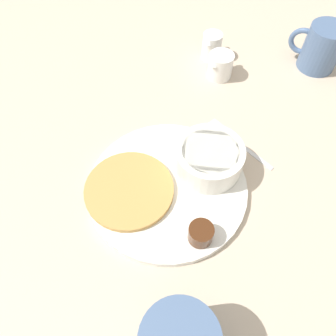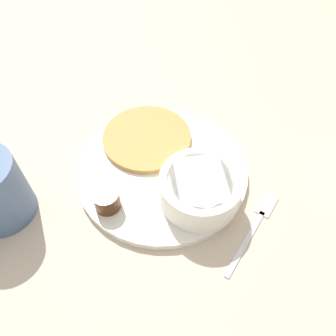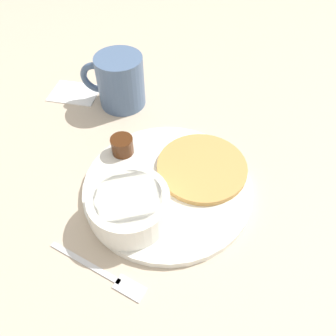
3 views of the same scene
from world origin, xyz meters
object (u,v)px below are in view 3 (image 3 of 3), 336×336
object	(u,v)px
bowl	(129,206)
coffee_mug	(119,81)
plate	(168,187)
fork	(107,275)

from	to	relation	value
bowl	coffee_mug	xyz separation A→B (m)	(-0.08, 0.26, 0.01)
plate	fork	xyz separation A→B (m)	(-0.05, -0.15, -0.00)
coffee_mug	fork	xyz separation A→B (m)	(0.07, -0.34, -0.05)
plate	fork	world-z (taller)	plate
bowl	fork	distance (m)	0.09
plate	bowl	distance (m)	0.08
plate	coffee_mug	distance (m)	0.24
coffee_mug	fork	size ratio (longest dim) A/B	0.86
bowl	coffee_mug	world-z (taller)	coffee_mug
fork	plate	bearing A→B (deg)	70.45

